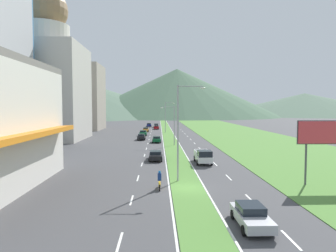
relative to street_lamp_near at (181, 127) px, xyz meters
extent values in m
plane|color=#424244|center=(0.45, -2.82, -5.84)|extent=(600.00, 600.00, 0.00)
cube|color=#518438|center=(0.45, 57.18, -5.81)|extent=(3.20, 240.00, 0.06)
cube|color=#518438|center=(21.05, 57.18, -5.81)|extent=(24.00, 240.00, 0.06)
cube|color=silver|center=(-4.65, -14.66, -5.84)|extent=(0.16, 2.80, 0.01)
cube|color=silver|center=(-4.65, -6.51, -5.84)|extent=(0.16, 2.80, 0.01)
cube|color=silver|center=(-4.65, 1.65, -5.84)|extent=(0.16, 2.80, 0.01)
cube|color=silver|center=(-4.65, 9.80, -5.84)|extent=(0.16, 2.80, 0.01)
cube|color=silver|center=(-4.65, 17.96, -5.84)|extent=(0.16, 2.80, 0.01)
cube|color=silver|center=(-4.65, 26.11, -5.84)|extent=(0.16, 2.80, 0.01)
cube|color=silver|center=(-4.65, 34.27, -5.84)|extent=(0.16, 2.80, 0.01)
cube|color=silver|center=(-4.65, 42.42, -5.84)|extent=(0.16, 2.80, 0.01)
cube|color=silver|center=(-4.65, 50.58, -5.84)|extent=(0.16, 2.80, 0.01)
cube|color=silver|center=(-4.65, 58.73, -5.84)|extent=(0.16, 2.80, 0.01)
cube|color=silver|center=(-4.65, 66.89, -5.84)|extent=(0.16, 2.80, 0.01)
cube|color=silver|center=(-4.65, 75.04, -5.84)|extent=(0.16, 2.80, 0.01)
cube|color=silver|center=(5.55, -14.66, -5.84)|extent=(0.16, 2.80, 0.01)
cube|color=silver|center=(5.55, -6.51, -5.84)|extent=(0.16, 2.80, 0.01)
cube|color=silver|center=(5.55, 1.65, -5.84)|extent=(0.16, 2.80, 0.01)
cube|color=silver|center=(5.55, 9.80, -5.84)|extent=(0.16, 2.80, 0.01)
cube|color=silver|center=(5.55, 17.96, -5.84)|extent=(0.16, 2.80, 0.01)
cube|color=silver|center=(5.55, 26.11, -5.84)|extent=(0.16, 2.80, 0.01)
cube|color=silver|center=(5.55, 34.27, -5.84)|extent=(0.16, 2.80, 0.01)
cube|color=silver|center=(5.55, 42.42, -5.84)|extent=(0.16, 2.80, 0.01)
cube|color=silver|center=(5.55, 50.58, -5.84)|extent=(0.16, 2.80, 0.01)
cube|color=silver|center=(5.55, 58.73, -5.84)|extent=(0.16, 2.80, 0.01)
cube|color=silver|center=(5.55, 66.89, -5.84)|extent=(0.16, 2.80, 0.01)
cube|color=silver|center=(5.55, 75.04, -5.84)|extent=(0.16, 2.80, 0.01)
cube|color=silver|center=(-1.30, 57.18, -5.84)|extent=(0.16, 240.00, 0.01)
cube|color=silver|center=(2.20, 57.18, -5.84)|extent=(0.16, 240.00, 0.01)
cube|color=orange|center=(-14.31, -4.10, -0.46)|extent=(2.82, 20.47, 0.64)
cube|color=#B7B2A8|center=(-29.98, 43.38, 5.54)|extent=(18.79, 18.79, 22.77)
cylinder|color=beige|center=(-29.98, 43.38, 19.29)|extent=(12.39, 12.39, 4.72)
sphere|color=olive|center=(-29.98, 43.38, 25.19)|extent=(11.80, 11.80, 11.80)
cube|color=#9E9384|center=(-30.77, 77.12, 5.47)|extent=(16.87, 16.87, 22.63)
cone|color=#516B56|center=(-93.57, 241.04, 12.96)|extent=(239.52, 239.52, 37.60)
cone|color=#47664C|center=(13.60, 232.83, 14.45)|extent=(172.00, 172.00, 40.59)
cone|color=#516B56|center=(139.95, 263.48, 4.80)|extent=(181.29, 181.29, 21.29)
cylinder|color=#99999E|center=(-0.30, 0.02, -0.72)|extent=(0.18, 0.18, 10.25)
cylinder|color=#99999E|center=(1.00, -0.06, 4.26)|extent=(2.60, 0.25, 0.10)
ellipsoid|color=silver|center=(2.30, -0.13, 4.06)|extent=(0.56, 0.28, 0.20)
cylinder|color=#99999E|center=(0.93, 31.06, -1.79)|extent=(0.18, 0.18, 8.10)
cylinder|color=#99999E|center=(-0.38, 31.03, 2.11)|extent=(2.61, 0.16, 0.10)
ellipsoid|color=silver|center=(-1.68, 31.00, 1.91)|extent=(0.56, 0.28, 0.20)
cylinder|color=#99999E|center=(-0.23, 62.11, -1.13)|extent=(0.18, 0.18, 9.44)
cylinder|color=#99999E|center=(1.06, 61.99, 3.44)|extent=(2.58, 0.35, 0.10)
ellipsoid|color=silver|center=(2.35, 61.86, 3.24)|extent=(0.56, 0.28, 0.20)
cylinder|color=#4C4C51|center=(12.57, -1.94, -3.71)|extent=(0.20, 0.20, 4.27)
cube|color=#D83847|center=(14.60, -2.04, -0.46)|extent=(5.81, 0.16, 2.23)
cube|color=#4C4C51|center=(14.60, -1.92, -0.46)|extent=(6.01, 0.08, 2.43)
cube|color=silver|center=(-3.19, 86.77, -5.16)|extent=(1.89, 4.62, 0.73)
cube|color=black|center=(-3.19, 86.58, -4.54)|extent=(1.62, 2.03, 0.50)
cylinder|color=black|center=(-4.10, 88.20, -5.52)|extent=(0.22, 0.64, 0.64)
cylinder|color=black|center=(-2.29, 88.20, -5.52)|extent=(0.22, 0.64, 0.64)
cylinder|color=black|center=(-4.10, 85.34, -5.52)|extent=(0.22, 0.64, 0.64)
cylinder|color=black|center=(-2.29, 85.34, -5.52)|extent=(0.22, 0.64, 0.64)
cube|color=#0C5128|center=(-2.75, 36.31, -5.22)|extent=(1.78, 4.11, 0.61)
cube|color=black|center=(-2.75, 36.14, -4.69)|extent=(1.53, 1.81, 0.45)
cylinder|color=black|center=(-3.61, 37.58, -5.52)|extent=(0.22, 0.64, 0.64)
cylinder|color=black|center=(-1.90, 37.58, -5.52)|extent=(0.22, 0.64, 0.64)
cylinder|color=black|center=(-3.61, 35.03, -5.52)|extent=(0.22, 0.64, 0.64)
cylinder|color=black|center=(-1.90, 35.03, -5.52)|extent=(0.22, 0.64, 0.64)
cube|color=black|center=(-6.47, 41.88, -5.17)|extent=(1.71, 4.17, 0.71)
cube|color=black|center=(-6.47, 41.71, -4.60)|extent=(1.47, 1.84, 0.42)
cylinder|color=black|center=(-7.29, 43.17, -5.52)|extent=(0.22, 0.64, 0.64)
cylinder|color=black|center=(-5.65, 43.17, -5.52)|extent=(0.22, 0.64, 0.64)
cylinder|color=black|center=(-7.29, 40.58, -5.52)|extent=(0.22, 0.64, 0.64)
cylinder|color=black|center=(-5.65, 40.58, -5.52)|extent=(0.22, 0.64, 0.64)
cube|color=#C6842D|center=(-6.41, 66.51, -5.20)|extent=(1.70, 4.66, 0.65)
cube|color=black|center=(-6.41, 66.33, -4.67)|extent=(1.46, 2.05, 0.40)
cylinder|color=black|center=(-7.23, 67.96, -5.52)|extent=(0.22, 0.64, 0.64)
cylinder|color=black|center=(-5.59, 67.96, -5.52)|extent=(0.22, 0.64, 0.64)
cylinder|color=black|center=(-7.23, 65.07, -5.52)|extent=(0.22, 0.64, 0.64)
cylinder|color=black|center=(-5.59, 65.07, -5.52)|extent=(0.22, 0.64, 0.64)
cube|color=black|center=(-2.79, 13.32, -5.21)|extent=(1.86, 4.73, 0.62)
cube|color=black|center=(-2.79, 13.13, -4.67)|extent=(1.60, 2.08, 0.47)
cylinder|color=black|center=(-3.68, 14.79, -5.52)|extent=(0.22, 0.64, 0.64)
cylinder|color=black|center=(-1.89, 14.79, -5.52)|extent=(0.22, 0.64, 0.64)
cylinder|color=black|center=(-3.68, 11.86, -5.52)|extent=(0.22, 0.64, 0.64)
cylinder|color=black|center=(-1.89, 11.86, -5.52)|extent=(0.22, 0.64, 0.64)
cube|color=#B2B2B7|center=(3.79, -12.54, -5.22)|extent=(1.84, 4.59, 0.62)
cube|color=black|center=(3.79, -12.36, -4.65)|extent=(1.58, 2.02, 0.51)
cylinder|color=black|center=(4.68, -13.97, -5.52)|extent=(0.22, 0.64, 0.64)
cylinder|color=black|center=(2.91, -13.97, -5.52)|extent=(0.22, 0.64, 0.64)
cylinder|color=black|center=(4.68, -11.12, -5.52)|extent=(0.22, 0.64, 0.64)
cylinder|color=black|center=(2.91, -11.12, -5.52)|extent=(0.22, 0.64, 0.64)
cube|color=#0C5128|center=(-6.60, 52.70, -5.16)|extent=(1.84, 4.10, 0.73)
cube|color=black|center=(-6.60, 52.54, -4.58)|extent=(1.58, 1.80, 0.43)
cylinder|color=black|center=(-7.49, 53.97, -5.52)|extent=(0.22, 0.64, 0.64)
cylinder|color=black|center=(-5.72, 53.97, -5.52)|extent=(0.22, 0.64, 0.64)
cylinder|color=black|center=(-7.49, 51.43, -5.52)|extent=(0.22, 0.64, 0.64)
cylinder|color=black|center=(-5.72, 51.43, -5.52)|extent=(0.22, 0.64, 0.64)
cube|color=maroon|center=(-3.09, 77.60, -5.18)|extent=(1.73, 4.35, 0.70)
cube|color=black|center=(-3.09, 77.42, -4.61)|extent=(1.49, 1.91, 0.44)
cylinder|color=black|center=(-3.92, 78.94, -5.52)|extent=(0.22, 0.64, 0.64)
cylinder|color=black|center=(-2.26, 78.94, -5.52)|extent=(0.22, 0.64, 0.64)
cylinder|color=black|center=(-3.92, 76.25, -5.52)|extent=(0.22, 0.64, 0.64)
cylinder|color=black|center=(-2.26, 76.25, -5.52)|extent=(0.22, 0.64, 0.64)
cube|color=navy|center=(-6.13, 90.70, -5.18)|extent=(1.78, 4.35, 0.69)
cube|color=black|center=(-6.13, 90.53, -4.59)|extent=(1.53, 1.91, 0.50)
cylinder|color=black|center=(-6.99, 92.05, -5.52)|extent=(0.22, 0.64, 0.64)
cylinder|color=black|center=(-5.28, 92.05, -5.52)|extent=(0.22, 0.64, 0.64)
cylinder|color=black|center=(-6.99, 89.35, -5.52)|extent=(0.22, 0.64, 0.64)
cylinder|color=black|center=(-5.28, 89.35, -5.52)|extent=(0.22, 0.64, 0.64)
cube|color=silver|center=(3.94, 10.63, -5.04)|extent=(2.00, 5.40, 0.80)
cube|color=black|center=(3.94, 9.03, -4.24)|extent=(1.84, 2.00, 0.80)
cube|color=silver|center=(4.88, 11.73, -4.42)|extent=(0.10, 3.20, 0.44)
cube|color=silver|center=(3.00, 11.73, -4.42)|extent=(0.10, 3.20, 0.44)
cube|color=silver|center=(3.94, 13.28, -4.42)|extent=(1.84, 0.10, 0.44)
cylinder|color=black|center=(4.90, 9.01, -5.44)|extent=(0.26, 0.80, 0.80)
cylinder|color=black|center=(2.98, 9.01, -5.44)|extent=(0.26, 0.80, 0.80)
cylinder|color=black|center=(4.90, 12.25, -5.44)|extent=(0.26, 0.80, 0.80)
cylinder|color=black|center=(2.98, 12.25, -5.44)|extent=(0.26, 0.80, 0.80)
cylinder|color=black|center=(-2.26, -2.29, -5.54)|extent=(0.10, 0.60, 0.60)
cylinder|color=black|center=(-2.26, -3.69, -5.54)|extent=(0.12, 0.60, 0.60)
cube|color=yellow|center=(-2.26, -2.99, -5.37)|extent=(0.20, 1.12, 0.25)
ellipsoid|color=yellow|center=(-2.26, -2.79, -5.01)|extent=(0.24, 0.44, 0.24)
cube|color=navy|center=(-2.26, -3.09, -4.64)|extent=(0.36, 0.28, 0.70)
sphere|color=blue|center=(-2.26, -3.04, -4.17)|extent=(0.26, 0.26, 0.26)
camera|label=1|loc=(-2.35, -32.35, 2.08)|focal=32.91mm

